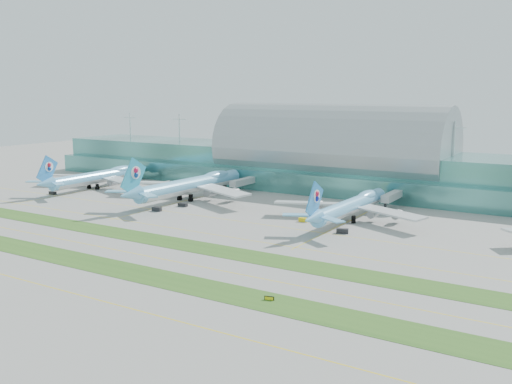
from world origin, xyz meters
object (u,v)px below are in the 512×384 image
Objects in this scene: airliner_a at (99,176)px; taxiway_sign_east at (269,298)px; airliner_b at (192,184)px; terminal at (331,161)px; airliner_c at (351,205)px.

taxiway_sign_east is (156.20, -93.54, -5.69)m from airliner_a.
taxiway_sign_east is at bearing -42.59° from airliner_b.
airliner_a is 182.15m from taxiway_sign_east.
terminal is at bearing 94.69° from taxiway_sign_east.
terminal is 4.66× the size of airliner_a.
taxiway_sign_east is (16.38, -91.09, -5.49)m from airliner_c.
airliner_b is at bearing 179.54° from airliner_c.
airliner_a is 1.03× the size of airliner_c.
airliner_a is (-102.30, -62.14, -8.03)m from terminal.
terminal is 141.99× the size of taxiway_sign_east.
terminal is at bearing 29.68° from airliner_a.
terminal reaches higher than airliner_c.
terminal reaches higher than airliner_b.
terminal is 119.97m from airliner_a.
terminal is at bearing 57.37° from airliner_b.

